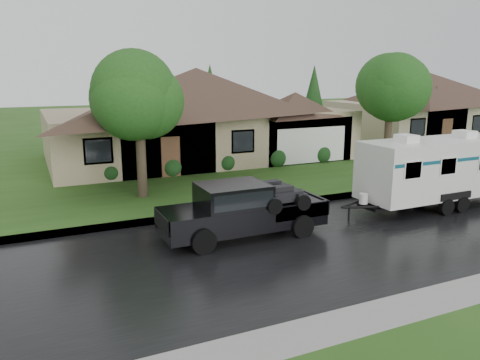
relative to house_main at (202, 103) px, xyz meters
name	(u,v)px	position (x,y,z in m)	size (l,w,h in m)	color
ground	(275,226)	(-2.29, -13.84, -3.59)	(140.00, 140.00, 0.00)	#2A4F18
road	(305,244)	(-2.29, -15.84, -3.59)	(140.00, 8.00, 0.01)	black
curb	(248,208)	(-2.29, -11.59, -3.52)	(140.00, 0.50, 0.15)	gray
lawn	(163,158)	(-2.29, 1.16, -3.52)	(140.00, 26.00, 0.15)	#2A4F18
house_main	(202,103)	(0.00, 0.00, 0.00)	(19.44, 10.80, 6.90)	#9C866A
house_neighbor	(431,99)	(19.97, 0.50, -0.27)	(15.12, 9.72, 6.45)	tan
tree_left_green	(138,99)	(-5.81, -8.21, 0.79)	(3.68, 3.68, 6.10)	#382B1E
tree_right_green	(391,86)	(9.37, -6.48, 1.12)	(3.97, 3.97, 6.57)	#382B1E
shrub_row	(226,161)	(-0.29, -4.54, -2.94)	(13.60, 1.00, 1.00)	#143814
pickup_truck	(240,208)	(-3.90, -14.30, -2.59)	(5.62, 2.13, 1.87)	black
travel_trailer	(435,168)	(4.90, -14.30, -1.94)	(6.93, 2.43, 3.11)	silver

